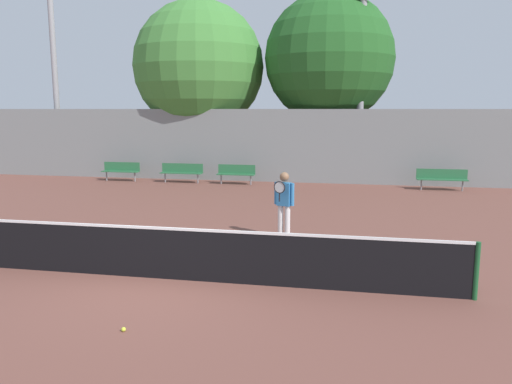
% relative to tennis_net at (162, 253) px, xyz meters
% --- Properties ---
extents(ground_plane, '(100.00, 100.00, 0.00)m').
position_rel_tennis_net_xyz_m(ground_plane, '(0.00, 0.00, -0.53)').
color(ground_plane, brown).
extents(tennis_net, '(11.75, 0.09, 1.05)m').
position_rel_tennis_net_xyz_m(tennis_net, '(0.00, 0.00, 0.00)').
color(tennis_net, '#195128').
rests_on(tennis_net, ground_plane).
extents(tennis_player, '(0.53, 0.47, 1.74)m').
position_rel_tennis_net_xyz_m(tennis_player, '(1.94, 3.55, 0.46)').
color(tennis_player, silver).
rests_on(tennis_player, ground_plane).
extents(bench_courtside_near, '(1.69, 0.40, 0.87)m').
position_rel_tennis_net_xyz_m(bench_courtside_near, '(-1.44, 12.55, 0.01)').
color(bench_courtside_near, '#28663D').
rests_on(bench_courtside_near, ground_plane).
extents(bench_courtside_far, '(1.77, 0.40, 0.87)m').
position_rel_tennis_net_xyz_m(bench_courtside_far, '(-6.96, 12.55, 0.01)').
color(bench_courtside_far, '#28663D').
rests_on(bench_courtside_far, ground_plane).
extents(bench_adjacent_court, '(2.03, 0.40, 0.87)m').
position_rel_tennis_net_xyz_m(bench_adjacent_court, '(7.29, 12.55, 0.01)').
color(bench_adjacent_court, '#28663D').
rests_on(bench_adjacent_court, ground_plane).
extents(bench_by_gate, '(1.95, 0.40, 0.87)m').
position_rel_tennis_net_xyz_m(bench_by_gate, '(-3.99, 12.55, 0.01)').
color(bench_by_gate, '#28663D').
rests_on(bench_by_gate, ground_plane).
extents(light_pole_near_left, '(0.90, 0.60, 8.52)m').
position_rel_tennis_net_xyz_m(light_pole_near_left, '(3.90, 14.33, 4.32)').
color(light_pole_near_left, '#939399').
rests_on(light_pole_near_left, ground_plane).
extents(light_pole_far_right, '(0.90, 0.60, 10.77)m').
position_rel_tennis_net_xyz_m(light_pole_far_right, '(-11.34, 14.56, 5.52)').
color(light_pole_far_right, '#939399').
rests_on(light_pole_far_right, ground_plane).
extents(tennis_ball, '(0.07, 0.07, 0.07)m').
position_rel_tennis_net_xyz_m(tennis_ball, '(0.31, -2.37, -0.50)').
color(tennis_ball, '#D1E038').
rests_on(tennis_ball, ground_plane).
extents(back_fence, '(34.03, 0.06, 3.33)m').
position_rel_tennis_net_xyz_m(back_fence, '(0.00, 13.62, 1.13)').
color(back_fence, gray).
rests_on(back_fence, ground_plane).
extents(tree_green_tall, '(6.53, 6.53, 8.69)m').
position_rel_tennis_net_xyz_m(tree_green_tall, '(-4.09, 15.73, 4.88)').
color(tree_green_tall, brown).
rests_on(tree_green_tall, ground_plane).
extents(tree_green_broad, '(6.19, 6.19, 8.81)m').
position_rel_tennis_net_xyz_m(tree_green_broad, '(2.39, 15.86, 5.17)').
color(tree_green_broad, brown).
rests_on(tree_green_broad, ground_plane).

